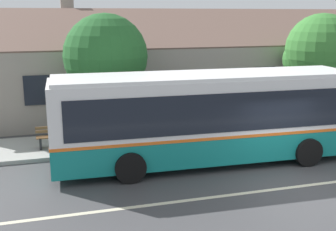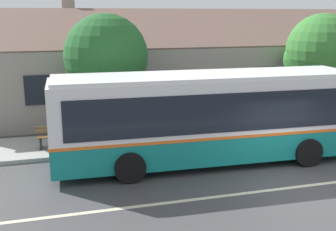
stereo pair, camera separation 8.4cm
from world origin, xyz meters
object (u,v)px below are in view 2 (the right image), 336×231
street_tree_primary (319,51)px  street_tree_secondary (104,58)px  bench_by_building (57,137)px  transit_bus (207,116)px  bus_stop_sign (315,98)px

street_tree_primary → street_tree_secondary: (-10.09, 0.33, -0.07)m
bench_by_building → street_tree_secondary: 3.85m
transit_bus → bench_by_building: 5.92m
bench_by_building → bus_stop_sign: size_ratio=0.64×
transit_bus → street_tree_secondary: 5.44m
bench_by_building → street_tree_primary: size_ratio=0.29×
transit_bus → bench_by_building: bearing=152.2°
street_tree_primary → bus_stop_sign: (-1.26, -1.76, -1.85)m
transit_bus → bus_stop_sign: bearing=19.8°
bench_by_building → bus_stop_sign: (10.94, -0.62, 1.08)m
transit_bus → street_tree_primary: bearing=28.6°
bench_by_building → street_tree_secondary: size_ratio=0.29×
bench_by_building → street_tree_primary: street_tree_primary is taller
bus_stop_sign → street_tree_primary: bearing=54.3°
bench_by_building → street_tree_primary: (12.20, 1.14, 2.93)m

